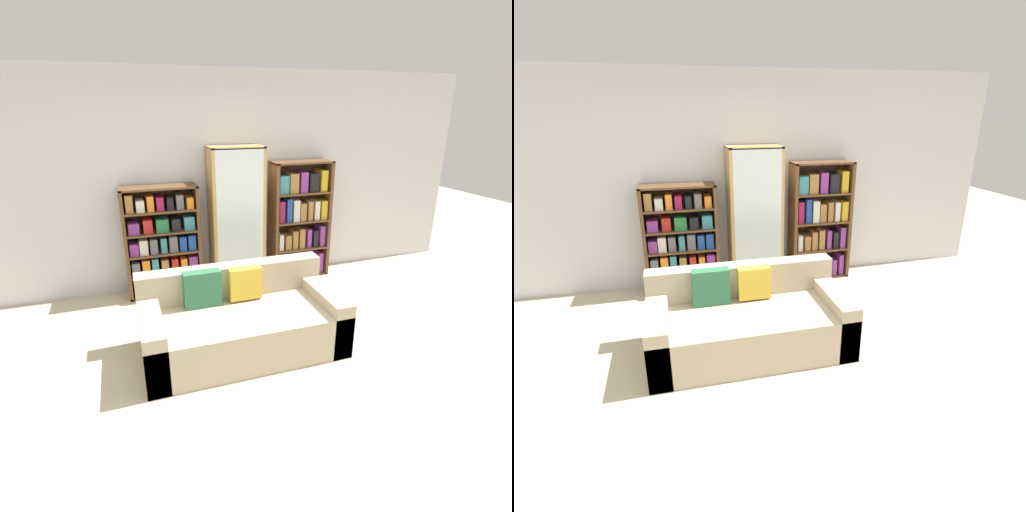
{
  "view_description": "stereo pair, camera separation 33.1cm",
  "coord_description": "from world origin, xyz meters",
  "views": [
    {
      "loc": [
        -1.17,
        -2.64,
        2.25
      ],
      "look_at": [
        0.2,
        1.38,
        0.66
      ],
      "focal_mm": 28.0,
      "sensor_mm": 36.0,
      "label": 1
    },
    {
      "loc": [
        -0.85,
        -2.74,
        2.25
      ],
      "look_at": [
        0.2,
        1.38,
        0.66
      ],
      "focal_mm": 28.0,
      "sensor_mm": 36.0,
      "label": 2
    }
  ],
  "objects": [
    {
      "name": "display_cabinet",
      "position": [
        0.2,
        2.17,
        0.91
      ],
      "size": [
        0.68,
        0.36,
        1.81
      ],
      "color": "tan",
      "rests_on": "ground"
    },
    {
      "name": "bookshelf_right",
      "position": [
        1.09,
        2.19,
        0.78
      ],
      "size": [
        0.81,
        0.32,
        1.59
      ],
      "color": "brown",
      "rests_on": "ground"
    },
    {
      "name": "ground_plane",
      "position": [
        0.0,
        0.0,
        0.0
      ],
      "size": [
        16.0,
        16.0,
        0.0
      ],
      "primitive_type": "plane",
      "color": "beige"
    },
    {
      "name": "couch",
      "position": [
        -0.21,
        0.65,
        0.28
      ],
      "size": [
        1.9,
        0.95,
        0.79
      ],
      "color": "tan",
      "rests_on": "ground"
    },
    {
      "name": "bookshelf_left",
      "position": [
        -0.76,
        2.19,
        0.65
      ],
      "size": [
        0.92,
        0.32,
        1.37
      ],
      "color": "brown",
      "rests_on": "ground"
    },
    {
      "name": "wall_back",
      "position": [
        0.0,
        2.39,
        1.35
      ],
      "size": [
        7.14,
        0.06,
        2.7
      ],
      "color": "silver",
      "rests_on": "ground"
    },
    {
      "name": "wine_bottle",
      "position": [
        0.65,
        1.68,
        0.14
      ],
      "size": [
        0.08,
        0.08,
        0.35
      ],
      "color": "#192333",
      "rests_on": "ground"
    }
  ]
}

